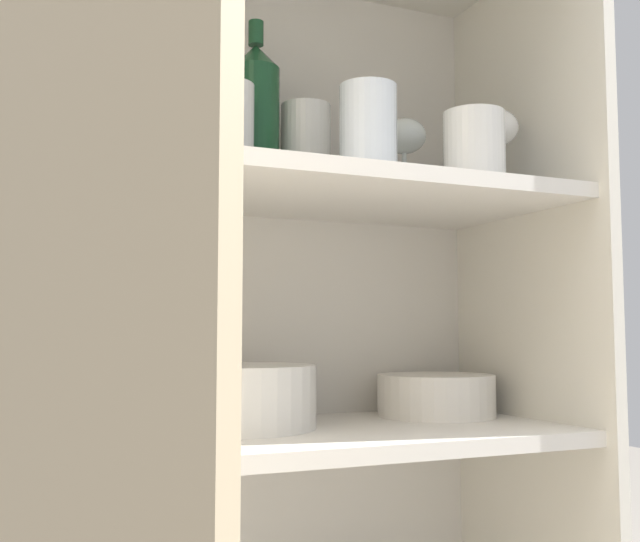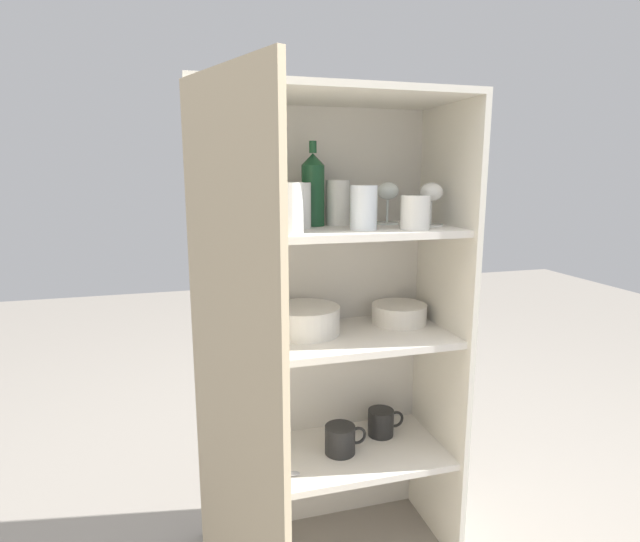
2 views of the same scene
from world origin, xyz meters
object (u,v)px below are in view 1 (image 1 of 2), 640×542
object	(u,v)px
serving_bowl_small	(67,419)
plate_stack_white	(235,397)
wine_bottle	(255,117)
mixing_bowl_large	(436,393)

from	to	relation	value
serving_bowl_small	plate_stack_white	bearing A→B (deg)	15.46
wine_bottle	plate_stack_white	world-z (taller)	wine_bottle
plate_stack_white	serving_bowl_small	distance (m)	0.22
wine_bottle	serving_bowl_small	world-z (taller)	wine_bottle
mixing_bowl_large	plate_stack_white	bearing A→B (deg)	-176.73
wine_bottle	mixing_bowl_large	world-z (taller)	wine_bottle
plate_stack_white	mixing_bowl_large	size ratio (longest dim) A/B	1.21
wine_bottle	plate_stack_white	size ratio (longest dim) A/B	1.16
mixing_bowl_large	serving_bowl_small	size ratio (longest dim) A/B	1.32
mixing_bowl_large	wine_bottle	bearing A→B (deg)	177.40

